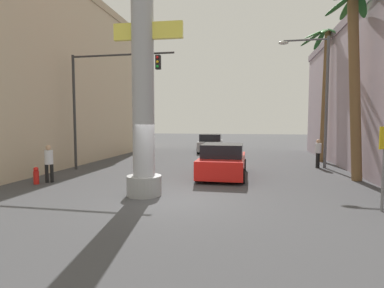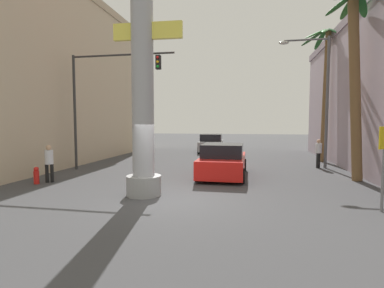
# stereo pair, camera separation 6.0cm
# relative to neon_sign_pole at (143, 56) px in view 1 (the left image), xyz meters

# --- Properties ---
(ground_plane) EXTENTS (93.12, 93.12, 0.00)m
(ground_plane) POSITION_rel_neon_sign_pole_xyz_m (1.06, 9.52, -4.82)
(ground_plane) COLOR #424244
(building_left) EXTENTS (8.00, 21.31, 10.72)m
(building_left) POSITION_rel_neon_sign_pole_xyz_m (-10.22, 8.30, 0.56)
(building_left) COLOR #C6B293
(building_left) RESTS_ON ground
(neon_sign_pole) EXTENTS (2.71, 1.22, 10.71)m
(neon_sign_pole) POSITION_rel_neon_sign_pole_xyz_m (0.00, 0.00, 0.00)
(neon_sign_pole) COLOR #9E9EA3
(neon_sign_pole) RESTS_ON ground
(street_lamp) EXTENTS (2.73, 0.28, 7.27)m
(street_lamp) POSITION_rel_neon_sign_pole_xyz_m (7.38, 7.92, -0.40)
(street_lamp) COLOR #59595E
(street_lamp) RESTS_ON ground
(crossing_sign) EXTENTS (0.47, 0.47, 2.48)m
(crossing_sign) POSITION_rel_neon_sign_pole_xyz_m (7.41, -0.51, -3.18)
(crossing_sign) COLOR slate
(crossing_sign) RESTS_ON ground
(traffic_light_mast) EXTENTS (5.63, 0.32, 6.14)m
(traffic_light_mast) POSITION_rel_neon_sign_pole_xyz_m (-3.97, 4.85, -0.46)
(traffic_light_mast) COLOR #333333
(traffic_light_mast) RESTS_ON ground
(car_lead) EXTENTS (2.13, 4.65, 1.56)m
(car_lead) POSITION_rel_neon_sign_pole_xyz_m (2.39, 4.29, -4.11)
(car_lead) COLOR black
(car_lead) RESTS_ON ground
(car_far) EXTENTS (2.23, 4.39, 1.56)m
(car_far) POSITION_rel_neon_sign_pole_xyz_m (0.34, 15.83, -4.08)
(car_far) COLOR black
(car_far) RESTS_ON ground
(palm_tree_mid_right) EXTENTS (3.29, 3.35, 8.54)m
(palm_tree_mid_right) POSITION_rel_neon_sign_pole_xyz_m (8.34, 10.80, 0.70)
(palm_tree_mid_right) COLOR brown
(palm_tree_mid_right) RESTS_ON ground
(palm_tree_near_right) EXTENTS (2.73, 2.82, 8.11)m
(palm_tree_near_right) POSITION_rel_neon_sign_pole_xyz_m (8.08, 4.29, 0.01)
(palm_tree_near_right) COLOR brown
(palm_tree_near_right) RESTS_ON ground
(pedestrian_far_left) EXTENTS (0.46, 0.46, 1.62)m
(pedestrian_far_left) POSITION_rel_neon_sign_pole_xyz_m (-4.83, 12.99, -3.87)
(pedestrian_far_left) COLOR gray
(pedestrian_far_left) RESTS_ON ground
(pedestrian_mid_right) EXTENTS (0.47, 0.47, 1.61)m
(pedestrian_mid_right) POSITION_rel_neon_sign_pole_xyz_m (7.43, 7.91, -3.87)
(pedestrian_mid_right) COLOR black
(pedestrian_mid_right) RESTS_ON ground
(pedestrian_curb_left) EXTENTS (0.47, 0.47, 1.61)m
(pedestrian_curb_left) POSITION_rel_neon_sign_pole_xyz_m (-4.76, 1.38, -3.88)
(pedestrian_curb_left) COLOR black
(pedestrian_curb_left) RESTS_ON ground
(fire_hydrant) EXTENTS (0.22, 0.22, 0.72)m
(fire_hydrant) POSITION_rel_neon_sign_pole_xyz_m (-5.09, 0.98, -4.46)
(fire_hydrant) COLOR red
(fire_hydrant) RESTS_ON ground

